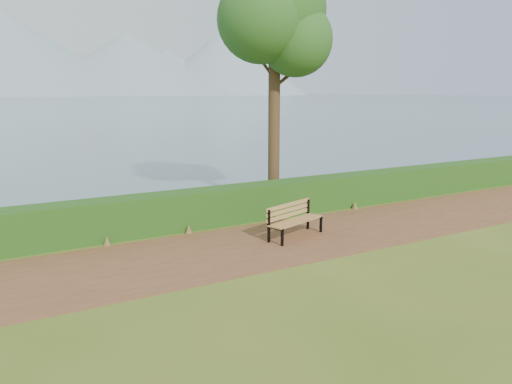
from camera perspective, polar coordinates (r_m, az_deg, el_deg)
ground at (r=11.84m, az=1.06°, el=-6.44°), size 140.00×140.00×0.00m
path at (r=12.09m, az=0.33°, el=-6.04°), size 40.00×3.40×0.01m
hedge at (r=13.93m, az=-4.40°, el=-1.60°), size 32.00×0.85×1.00m
bench at (r=12.65m, az=4.27°, el=-2.96°), size 1.78×1.01×0.86m
tree at (r=15.95m, az=2.17°, el=19.49°), size 3.91×3.31×7.89m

